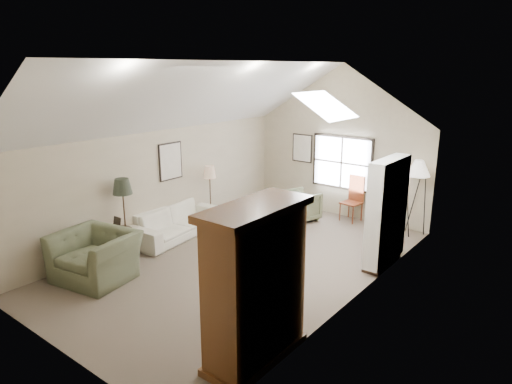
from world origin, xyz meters
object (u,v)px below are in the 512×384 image
Objects in this scene: side_chair at (351,199)px; armchair_near at (95,256)px; armchair_far at (300,206)px; coffee_table at (249,232)px; side_table at (119,244)px; armoire at (256,285)px; sofa at (176,222)px.

armchair_near is at bearing -102.56° from side_chair.
armchair_far is at bearing 66.95° from armchair_near.
coffee_table is 2.89m from side_table.
armchair_near is 1.68× the size of coffee_table.
armchair_far is 0.73× the size of side_chair.
armchair_near reaches higher than armchair_far.
armoire is 3.59× the size of side_table.
armoire is at bearing -50.08° from coffee_table.
armoire is 1.57× the size of armchair_near.
coffee_table is (-0.10, -1.99, -0.18)m from armchair_far.
armchair_near is 5.40m from armchair_far.
armchair_far reaches higher than side_table.
armchair_near is 2.28× the size of side_table.
armoire is 5.11m from sofa.
armoire reaches higher than side_chair.
armchair_far is (-2.70, 5.33, -0.71)m from armoire.
side_table is at bearing 109.76° from armchair_near.
side_chair reaches higher than coffee_table.
side_chair reaches higher than armchair_near.
armchair_far is at bearing 87.17° from coffee_table.
side_chair is at bearing -126.52° from armchair_far.
coffee_table is at bearing 56.68° from side_table.
coffee_table is 1.35× the size of side_table.
coffee_table is (-2.79, 3.34, -0.89)m from armoire.
armoire is at bearing -11.96° from side_table.
coffee_table is at bearing 61.32° from armchair_near.
armchair_far is 1.34m from side_chair.
side_table is (-0.50, 0.87, -0.15)m from armchair_near.
side_chair is (1.07, 0.77, 0.20)m from armchair_far.
armchair_far reaches higher than coffee_table.
armchair_near is 1.01m from side_table.
armoire is at bearing -126.98° from sofa.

